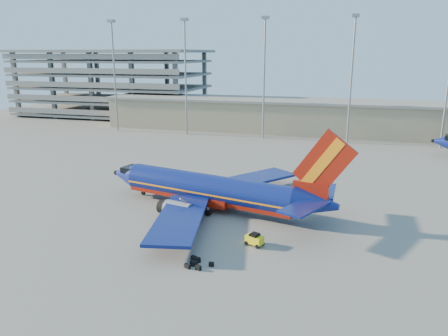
# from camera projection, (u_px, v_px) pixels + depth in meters

# --- Properties ---
(ground) EXTENTS (220.00, 220.00, 0.00)m
(ground) POSITION_uv_depth(u_px,v_px,m) (234.00, 197.00, 63.54)
(ground) COLOR slate
(ground) RESTS_ON ground
(terminal_building) EXTENTS (122.00, 16.00, 8.50)m
(terminal_building) POSITION_uv_depth(u_px,v_px,m) (329.00, 117.00, 113.55)
(terminal_building) COLOR gray
(terminal_building) RESTS_ON ground
(parking_garage) EXTENTS (62.00, 32.00, 21.40)m
(parking_garage) POSITION_uv_depth(u_px,v_px,m) (113.00, 80.00, 146.15)
(parking_garage) COLOR slate
(parking_garage) RESTS_ON ground
(light_mast_row) EXTENTS (101.60, 1.60, 28.65)m
(light_mast_row) POSITION_uv_depth(u_px,v_px,m) (307.00, 66.00, 100.41)
(light_mast_row) COLOR gray
(light_mast_row) RESTS_ON ground
(aircraft_main) EXTENTS (35.39, 33.67, 12.14)m
(aircraft_main) POSITION_uv_depth(u_px,v_px,m) (214.00, 190.00, 58.16)
(aircraft_main) COLOR navy
(aircraft_main) RESTS_ON ground
(baggage_tug) EXTENTS (2.19, 1.79, 1.36)m
(baggage_tug) POSITION_uv_depth(u_px,v_px,m) (254.00, 239.00, 47.41)
(baggage_tug) COLOR yellow
(baggage_tug) RESTS_ON ground
(luggage_pile) EXTENTS (2.72, 2.41, 0.52)m
(luggage_pile) POSITION_uv_depth(u_px,v_px,m) (196.00, 263.00, 43.05)
(luggage_pile) COLOR black
(luggage_pile) RESTS_ON ground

